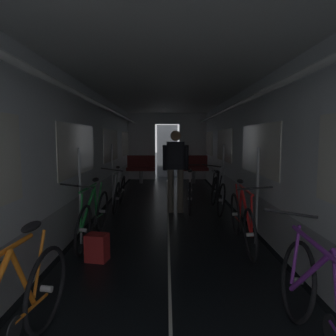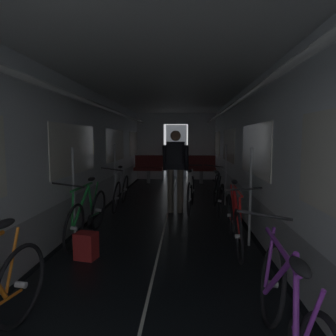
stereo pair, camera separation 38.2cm
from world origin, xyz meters
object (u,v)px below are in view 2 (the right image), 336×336
(bicycle_silver, at_px, (121,191))
(bench_seat_far_left, at_px, (149,166))
(bench_seat_far_right, at_px, (201,167))
(backpack_on_floor, at_px, (86,246))
(person_cyclist_aisle, at_px, (175,164))
(bicycle_purple, at_px, (289,315))
(bicycle_red, at_px, (234,221))
(bicycle_white_in_aisle, at_px, (191,192))
(bicycle_black, at_px, (218,194))
(bicycle_green, at_px, (87,215))

(bicycle_silver, bearing_deg, bench_seat_far_left, 87.68)
(bench_seat_far_right, xyz_separation_m, backpack_on_floor, (-1.80, -6.58, -0.40))
(bench_seat_far_left, xyz_separation_m, backpack_on_floor, (0.00, -6.58, -0.40))
(person_cyclist_aisle, relative_size, backpack_on_floor, 4.96)
(bicycle_purple, bearing_deg, person_cyclist_aisle, 101.90)
(bicycle_red, xyz_separation_m, person_cyclist_aisle, (-0.88, 1.94, 0.63))
(bench_seat_far_right, height_order, bicycle_red, bench_seat_far_right)
(person_cyclist_aisle, bearing_deg, bicycle_white_in_aisle, 39.83)
(bicycle_black, bearing_deg, bicycle_green, -138.98)
(bicycle_black, height_order, person_cyclist_aisle, person_cyclist_aisle)
(bench_seat_far_right, relative_size, bicycle_purple, 0.58)
(bench_seat_far_right, relative_size, bicycle_green, 0.58)
(bicycle_black, distance_m, backpack_on_floor, 3.23)
(bicycle_white_in_aisle, bearing_deg, bench_seat_far_left, 109.60)
(bench_seat_far_left, distance_m, bicycle_black, 4.45)
(bicycle_purple, height_order, bicycle_green, bicycle_purple)
(bicycle_silver, bearing_deg, bicycle_green, -91.55)
(bicycle_silver, bearing_deg, bicycle_black, -5.69)
(bicycle_green, xyz_separation_m, bicycle_red, (2.15, -0.21, 0.00))
(bench_seat_far_right, relative_size, bicycle_red, 0.58)
(bicycle_purple, distance_m, bicycle_white_in_aisle, 4.48)
(bicycle_green, relative_size, bicycle_red, 1.00)
(bicycle_black, xyz_separation_m, person_cyclist_aisle, (-0.88, -0.14, 0.63))
(bench_seat_far_left, height_order, bicycle_silver, bicycle_silver)
(bicycle_black, xyz_separation_m, bicycle_silver, (-2.09, 0.21, -0.00))
(bicycle_white_in_aisle, xyz_separation_m, backpack_on_floor, (-1.37, -2.71, -0.21))
(bench_seat_far_left, xyz_separation_m, bicycle_purple, (1.94, -8.31, -0.19))
(person_cyclist_aisle, bearing_deg, bench_seat_far_right, 79.80)
(person_cyclist_aisle, distance_m, bicycle_white_in_aisle, 0.76)
(bicycle_green, height_order, person_cyclist_aisle, person_cyclist_aisle)
(bicycle_white_in_aisle, bearing_deg, backpack_on_floor, -116.87)
(bench_seat_far_right, xyz_separation_m, person_cyclist_aisle, (-0.74, -4.13, 0.45))
(bicycle_red, bearing_deg, bench_seat_far_right, 91.33)
(bicycle_green, relative_size, backpack_on_floor, 4.98)
(bicycle_red, xyz_separation_m, bicycle_white_in_aisle, (-0.56, 2.21, 0.00))
(bench_seat_far_right, bearing_deg, bicycle_green, -108.91)
(bicycle_green, relative_size, bicycle_silver, 1.00)
(bicycle_white_in_aisle, bearing_deg, person_cyclist_aisle, -140.17)
(bench_seat_far_left, height_order, bicycle_green, same)
(bicycle_red, relative_size, bicycle_white_in_aisle, 1.00)
(bicycle_purple, relative_size, bicycle_silver, 1.00)
(bicycle_red, bearing_deg, bicycle_black, 90.01)
(bench_seat_far_left, xyz_separation_m, bicycle_white_in_aisle, (1.38, -3.87, -0.18))
(bicycle_black, xyz_separation_m, bicycle_white_in_aisle, (-0.56, 0.13, 0.00))
(bench_seat_far_left, height_order, bicycle_black, same)
(bicycle_green, xyz_separation_m, person_cyclist_aisle, (1.27, 1.73, 0.63))
(bench_seat_far_right, bearing_deg, bicycle_purple, -89.06)
(bicycle_red, relative_size, backpack_on_floor, 4.98)
(bench_seat_far_left, distance_m, bicycle_purple, 8.54)
(bicycle_green, relative_size, bicycle_white_in_aisle, 1.00)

